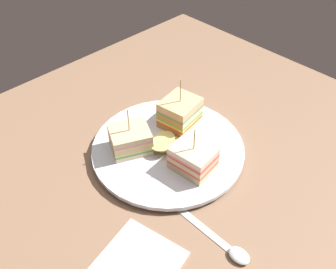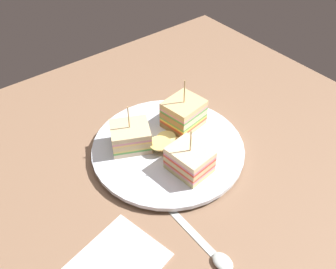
% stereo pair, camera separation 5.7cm
% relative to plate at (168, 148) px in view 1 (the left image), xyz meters
% --- Properties ---
extents(ground_plane, '(0.93, 0.81, 0.02)m').
position_rel_plate_xyz_m(ground_plane, '(0.00, 0.00, -0.02)').
color(ground_plane, '#85634A').
extents(plate, '(0.29, 0.29, 0.02)m').
position_rel_plate_xyz_m(plate, '(0.00, 0.00, 0.00)').
color(plate, white).
rests_on(plate, ground_plane).
extents(sandwich_wedge_0, '(0.09, 0.09, 0.09)m').
position_rel_plate_xyz_m(sandwich_wedge_0, '(0.05, -0.04, 0.03)').
color(sandwich_wedge_0, beige).
rests_on(sandwich_wedge_0, plate).
extents(sandwich_wedge_1, '(0.07, 0.08, 0.09)m').
position_rel_plate_xyz_m(sandwich_wedge_1, '(0.01, 0.07, 0.03)').
color(sandwich_wedge_1, '#DAC581').
rests_on(sandwich_wedge_1, plate).
extents(sandwich_wedge_2, '(0.08, 0.07, 0.11)m').
position_rel_plate_xyz_m(sandwich_wedge_2, '(-0.06, -0.03, 0.03)').
color(sandwich_wedge_2, beige).
rests_on(sandwich_wedge_2, plate).
extents(chip_pile, '(0.08, 0.06, 0.02)m').
position_rel_plate_xyz_m(chip_pile, '(0.00, -0.00, 0.02)').
color(chip_pile, '#DDB86A').
rests_on(chip_pile, plate).
extents(spoon, '(0.03, 0.15, 0.01)m').
position_rel_plate_xyz_m(spoon, '(0.08, 0.21, -0.01)').
color(spoon, silver).
rests_on(spoon, ground_plane).
extents(napkin, '(0.15, 0.14, 0.01)m').
position_rel_plate_xyz_m(napkin, '(0.20, 0.14, -0.01)').
color(napkin, silver).
rests_on(napkin, ground_plane).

